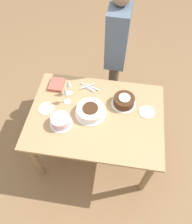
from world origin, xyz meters
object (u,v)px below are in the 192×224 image
(cake_center_white, at_px, (91,111))
(person_cutting, at_px, (117,46))
(cake_back_decorated, at_px, (61,121))
(wine_glass_near, at_px, (69,84))
(wine_glass_far, at_px, (66,92))
(cake_front_chocolate, at_px, (124,101))

(cake_center_white, bearing_deg, person_cutting, -101.53)
(person_cutting, bearing_deg, cake_back_decorated, -21.50)
(wine_glass_near, bearing_deg, cake_center_white, 139.73)
(wine_glass_far, relative_size, person_cutting, 0.14)
(cake_back_decorated, bearing_deg, wine_glass_near, -90.31)
(cake_back_decorated, height_order, wine_glass_far, wine_glass_far)
(cake_center_white, distance_m, person_cutting, 0.83)
(wine_glass_near, xyz_separation_m, person_cutting, (-0.42, -0.59, 0.05))
(person_cutting, bearing_deg, cake_center_white, -9.41)
(cake_front_chocolate, relative_size, wine_glass_far, 1.08)
(cake_center_white, xyz_separation_m, cake_back_decorated, (0.26, 0.16, 0.00))
(cake_back_decorated, relative_size, wine_glass_near, 1.06)
(cake_back_decorated, height_order, wine_glass_near, wine_glass_near)
(cake_center_white, height_order, cake_back_decorated, cake_back_decorated)
(cake_center_white, distance_m, wine_glass_near, 0.35)
(wine_glass_near, xyz_separation_m, wine_glass_far, (0.00, 0.11, 0.01))
(cake_center_white, distance_m, cake_back_decorated, 0.30)
(cake_front_chocolate, bearing_deg, wine_glass_far, 6.24)
(cake_center_white, relative_size, cake_front_chocolate, 1.23)
(wine_glass_far, bearing_deg, cake_front_chocolate, -173.76)
(cake_center_white, height_order, person_cutting, person_cutting)
(cake_back_decorated, distance_m, wine_glass_near, 0.39)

